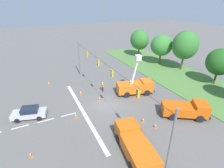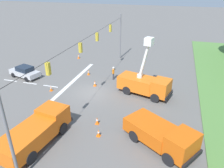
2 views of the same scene
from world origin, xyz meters
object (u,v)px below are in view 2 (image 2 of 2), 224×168
at_px(utility_truck_support_far, 37,131).
at_px(traffic_cone_foreground_left, 51,88).
at_px(traffic_cone_near_bucket, 97,121).
at_px(utility_truck_bucket_lift, 145,83).
at_px(sedan_silver, 25,72).
at_px(utility_truck_support_near, 162,135).
at_px(traffic_cone_lane_edge_a, 98,133).
at_px(traffic_cone_far_left, 79,56).
at_px(traffic_cone_mid_right, 95,83).
at_px(traffic_cone_foreground_right, 88,72).
at_px(road_worker, 113,72).

distance_m(utility_truck_support_far, traffic_cone_foreground_left, 9.26).
bearing_deg(utility_truck_support_far, traffic_cone_near_bucket, 135.32).
distance_m(utility_truck_bucket_lift, sedan_silver, 16.20).
relative_size(utility_truck_bucket_lift, utility_truck_support_near, 1.05).
bearing_deg(traffic_cone_near_bucket, traffic_cone_lane_edge_a, 23.88).
height_order(traffic_cone_foreground_left, traffic_cone_near_bucket, traffic_cone_near_bucket).
distance_m(sedan_silver, traffic_cone_lane_edge_a, 16.30).
bearing_deg(traffic_cone_foreground_left, traffic_cone_far_left, -171.12).
bearing_deg(traffic_cone_mid_right, utility_truck_support_near, 45.41).
distance_m(utility_truck_support_near, traffic_cone_near_bucket, 6.05).
relative_size(utility_truck_support_far, traffic_cone_foreground_right, 8.85).
bearing_deg(utility_truck_support_near, utility_truck_bucket_lift, -162.27).
relative_size(utility_truck_support_near, traffic_cone_mid_right, 8.88).
bearing_deg(utility_truck_bucket_lift, traffic_cone_mid_right, -94.17).
relative_size(utility_truck_bucket_lift, traffic_cone_near_bucket, 9.02).
xyz_separation_m(utility_truck_bucket_lift, traffic_cone_lane_edge_a, (8.51, -2.49, -1.07)).
distance_m(traffic_cone_foreground_right, traffic_cone_near_bucket, 11.62).
distance_m(utility_truck_support_near, traffic_cone_mid_right, 12.48).
bearing_deg(traffic_cone_far_left, traffic_cone_near_bucket, 29.66).
xyz_separation_m(utility_truck_support_far, road_worker, (-13.72, 2.31, -0.17)).
xyz_separation_m(sedan_silver, traffic_cone_lane_edge_a, (8.82, 13.70, -0.45)).
xyz_separation_m(traffic_cone_lane_edge_a, traffic_cone_far_left, (-18.07, -10.09, 0.06)).
relative_size(utility_truck_support_near, traffic_cone_foreground_left, 9.27).
distance_m(traffic_cone_mid_right, traffic_cone_near_bucket, 7.97).
bearing_deg(utility_truck_support_near, traffic_cone_lane_edge_a, -87.53).
distance_m(utility_truck_support_far, road_worker, 13.91).
bearing_deg(traffic_cone_mid_right, traffic_cone_foreground_right, -145.54).
relative_size(utility_truck_support_near, traffic_cone_lane_edge_a, 9.15).
xyz_separation_m(road_worker, traffic_cone_near_bucket, (9.98, 1.39, -0.64)).
xyz_separation_m(sedan_silver, traffic_cone_near_bucket, (7.22, 12.99, -0.43)).
height_order(utility_truck_bucket_lift, traffic_cone_foreground_left, utility_truck_bucket_lift).
bearing_deg(traffic_cone_mid_right, traffic_cone_far_left, -145.08).
height_order(utility_truck_support_far, traffic_cone_foreground_right, utility_truck_support_far).
relative_size(utility_truck_bucket_lift, traffic_cone_far_left, 8.44).
distance_m(traffic_cone_mid_right, traffic_cone_lane_edge_a, 9.71).
xyz_separation_m(sedan_silver, traffic_cone_foreground_right, (-3.21, 7.87, -0.41)).
height_order(utility_truck_bucket_lift, utility_truck_support_far, utility_truck_bucket_lift).
distance_m(utility_truck_support_near, traffic_cone_lane_edge_a, 5.20).
xyz_separation_m(utility_truck_support_far, traffic_cone_foreground_right, (-14.17, -1.43, -0.78)).
bearing_deg(road_worker, traffic_cone_near_bucket, 7.91).
bearing_deg(sedan_silver, traffic_cone_foreground_right, 112.19).
xyz_separation_m(utility_truck_support_near, traffic_cone_foreground_right, (-11.80, -10.97, -0.75)).
bearing_deg(utility_truck_support_far, utility_truck_support_near, 103.91).
relative_size(traffic_cone_foreground_left, traffic_cone_mid_right, 0.96).
relative_size(utility_truck_support_far, traffic_cone_foreground_left, 10.10).
height_order(utility_truck_bucket_lift, road_worker, utility_truck_bucket_lift).
distance_m(utility_truck_support_near, traffic_cone_foreground_right, 16.13).
height_order(traffic_cone_foreground_left, traffic_cone_foreground_right, traffic_cone_foreground_right).
height_order(traffic_cone_near_bucket, traffic_cone_lane_edge_a, traffic_cone_near_bucket).
distance_m(road_worker, traffic_cone_near_bucket, 10.10).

